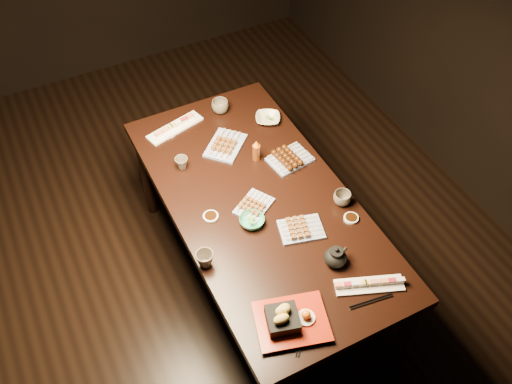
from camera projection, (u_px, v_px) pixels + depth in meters
ground at (203, 294)px, 3.47m from camera, size 5.00×5.00×0.00m
dining_table at (260, 244)px, 3.26m from camera, size 1.07×1.88×0.75m
sushi_platter_near at (370, 284)px, 2.62m from camera, size 0.33×0.20×0.04m
sushi_platter_far at (175, 126)px, 3.34m from camera, size 0.36×0.18×0.04m
yakitori_plate_center at (254, 204)px, 2.93m from camera, size 0.24×0.22×0.05m
yakitori_plate_right at (301, 227)px, 2.83m from camera, size 0.25×0.21×0.06m
yakitori_plate_left at (225, 143)px, 3.23m from camera, size 0.30×0.30×0.06m
tsukune_plate at (290, 157)px, 3.15m from camera, size 0.25×0.20×0.06m
edamame_bowl_green at (252, 221)px, 2.86m from camera, size 0.16×0.16×0.04m
edamame_bowl_cream at (268, 119)px, 3.38m from camera, size 0.20×0.20×0.04m
tempura_tray at (292, 317)px, 2.46m from camera, size 0.37×0.33×0.12m
teacup_near_left at (205, 259)px, 2.68m from camera, size 0.11×0.11×0.08m
teacup_mid_right at (342, 198)px, 2.94m from camera, size 0.11×0.11×0.07m
teacup_far_left at (182, 163)px, 3.12m from camera, size 0.08×0.08×0.07m
teacup_far_right at (220, 106)px, 3.42m from camera, size 0.11×0.11×0.08m
teapot at (336, 256)px, 2.68m from camera, size 0.15×0.15×0.11m
condiment_bottle at (256, 150)px, 3.13m from camera, size 0.05×0.05×0.13m
sauce_dish_west at (211, 217)px, 2.90m from camera, size 0.10×0.10×0.01m
sauce_dish_east at (303, 159)px, 3.18m from camera, size 0.09×0.09×0.01m
sauce_dish_se at (351, 218)px, 2.89m from camera, size 0.09×0.09×0.01m
sauce_dish_nw at (169, 132)px, 3.32m from camera, size 0.12×0.12×0.02m
chopsticks_near at (302, 335)px, 2.46m from camera, size 0.15×0.16×0.01m
chopsticks_se at (371, 301)px, 2.57m from camera, size 0.21×0.05×0.01m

